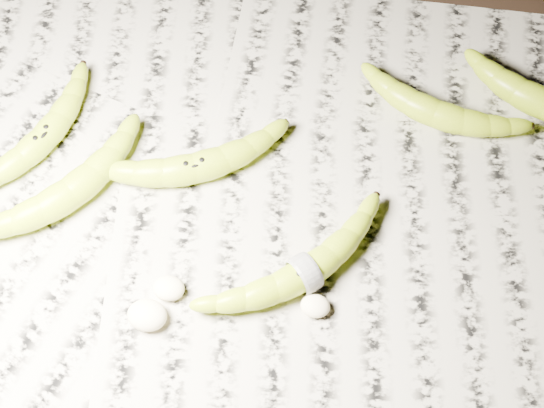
% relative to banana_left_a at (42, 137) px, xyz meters
% --- Properties ---
extents(ground, '(3.00, 3.00, 0.00)m').
position_rel_banana_left_a_xyz_m(ground, '(0.26, -0.05, -0.02)').
color(ground, black).
rests_on(ground, ground).
extents(newspaper_patch, '(0.90, 0.70, 0.01)m').
position_rel_banana_left_a_xyz_m(newspaper_patch, '(0.25, -0.02, -0.02)').
color(newspaper_patch, '#ABA693').
rests_on(newspaper_patch, ground).
extents(banana_left_a, '(0.12, 0.19, 0.03)m').
position_rel_banana_left_a_xyz_m(banana_left_a, '(0.00, 0.00, 0.00)').
color(banana_left_a, '#BAD41A').
rests_on(banana_left_a, newspaper_patch).
extents(banana_left_b, '(0.16, 0.19, 0.04)m').
position_rel_banana_left_a_xyz_m(banana_left_b, '(0.05, -0.06, 0.00)').
color(banana_left_b, '#BAD41A').
rests_on(banana_left_b, newspaper_patch).
extents(banana_center, '(0.20, 0.13, 0.04)m').
position_rel_banana_left_a_xyz_m(banana_center, '(0.18, -0.01, 0.00)').
color(banana_center, '#BAD41A').
rests_on(banana_center, newspaper_patch).
extents(banana_taped, '(0.18, 0.18, 0.03)m').
position_rel_banana_left_a_xyz_m(banana_taped, '(0.32, -0.11, 0.00)').
color(banana_taped, '#BAD41A').
rests_on(banana_taped, newspaper_patch).
extents(banana_upper_a, '(0.18, 0.10, 0.03)m').
position_rel_banana_left_a_xyz_m(banana_upper_a, '(0.43, 0.12, 0.00)').
color(banana_upper_a, '#BAD41A').
rests_on(banana_upper_a, newspaper_patch).
extents(measuring_tape, '(0.03, 0.03, 0.04)m').
position_rel_banana_left_a_xyz_m(measuring_tape, '(0.32, -0.11, 0.00)').
color(measuring_tape, white).
rests_on(measuring_tape, newspaper_patch).
extents(flesh_chunk_a, '(0.04, 0.03, 0.02)m').
position_rel_banana_left_a_xyz_m(flesh_chunk_a, '(0.17, -0.18, -0.00)').
color(flesh_chunk_a, '#FFF6C5').
rests_on(flesh_chunk_a, newspaper_patch).
extents(flesh_chunk_b, '(0.03, 0.03, 0.02)m').
position_rel_banana_left_a_xyz_m(flesh_chunk_b, '(0.18, -0.15, -0.01)').
color(flesh_chunk_b, '#FFF6C5').
rests_on(flesh_chunk_b, newspaper_patch).
extents(flesh_chunk_c, '(0.03, 0.03, 0.02)m').
position_rel_banana_left_a_xyz_m(flesh_chunk_c, '(0.33, -0.14, -0.01)').
color(flesh_chunk_c, '#FFF6C5').
rests_on(flesh_chunk_c, newspaper_patch).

